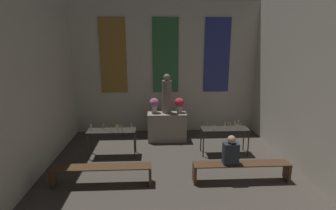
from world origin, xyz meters
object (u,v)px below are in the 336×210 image
Objects in this scene: candle_rack_right at (225,131)px; pew_back_left at (102,171)px; person_seated at (231,152)px; statue at (167,95)px; pew_back_right at (241,168)px; altar at (167,126)px; candle_rack_left at (112,133)px; flower_vase_left at (154,104)px; flower_vase_right at (179,104)px.

candle_rack_right reaches higher than pew_back_left.
pew_back_left is 3.29× the size of person_seated.
statue reaches higher than pew_back_left.
pew_back_left is 1.00× the size of pew_back_right.
pew_back_left is (-1.69, -2.88, -0.13)m from altar.
person_seated is at bearing -27.89° from candle_rack_left.
altar is 2.11m from candle_rack_right.
flower_vase_left is (-0.42, 0.00, 0.79)m from altar.
person_seated is (0.97, -2.88, -0.50)m from flower_vase_right.
statue is at bearing 36.74° from candle_rack_left.
pew_back_left is at bearing 180.00° from pew_back_right.
pew_back_left is 3.11m from person_seated.
pew_back_left is at bearing -120.31° from statue.
altar is at bearing 0.00° from statue.
statue is 2.27m from candle_rack_left.
statue is 2.28m from candle_rack_right.
flower_vase_right is 0.22× the size of pew_back_left.
candle_rack_right is 1.96× the size of person_seated.
pew_back_right is (1.26, -2.88, -0.93)m from flower_vase_right.
flower_vase_right is at bearing 0.00° from altar.
statue is 0.56× the size of pew_back_left.
pew_back_right is (2.11, -2.88, -0.93)m from flower_vase_left.
candle_rack_left reaches higher than pew_back_left.
candle_rack_left reaches higher than pew_back_right.
pew_back_left and pew_back_right have the same top height.
flower_vase_left is 0.22× the size of pew_back_right.
flower_vase_left is 1.86m from candle_rack_left.
candle_rack_left is at bearing 152.11° from person_seated.
altar is at bearing 0.00° from flower_vase_left.
flower_vase_left and flower_vase_right have the same top height.
altar is at bearing 59.69° from pew_back_left.
candle_rack_left is 0.60× the size of pew_back_right.
flower_vase_right is 1.87m from candle_rack_right.
statue is at bearing 143.43° from candle_rack_right.
person_seated reaches higher than candle_rack_right.
candle_rack_left is 1.96× the size of person_seated.
statue is 0.52m from flower_vase_right.
flower_vase_right reaches higher than altar.
altar is 1.10m from statue.
statue is 3.56m from pew_back_left.
altar is 3.22m from person_seated.
pew_back_left is at bearing -120.31° from altar.
candle_rack_left is at bearing -135.03° from flower_vase_left.
flower_vase_left is 0.71× the size of person_seated.
flower_vase_left reaches higher than candle_rack_left.
candle_rack_right is 1.67m from pew_back_right.
flower_vase_right is (0.42, 0.00, 0.79)m from altar.
altar is 0.90m from flower_vase_left.
flower_vase_left is 0.85m from flower_vase_right.
candle_rack_right is 0.60× the size of pew_back_right.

